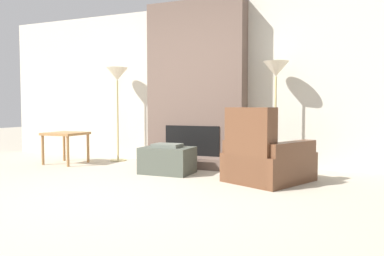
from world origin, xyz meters
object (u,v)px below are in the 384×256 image
Objects in this scene: side_table at (66,137)px; floor_lamp_right at (276,76)px; ottoman at (167,160)px; armchair at (265,161)px; floor_lamp_left at (117,80)px.

side_table is 3.49m from floor_lamp_right.
ottoman is 0.58× the size of armchair.
armchair reaches higher than ottoman.
side_table is at bearing 20.72° from armchair.
armchair is at bearing -17.72° from floor_lamp_left.
floor_lamp_left is (-1.35, 0.79, 1.21)m from ottoman.
side_table is at bearing -169.43° from floor_lamp_right.
armchair is 3.09m from floor_lamp_left.
floor_lamp_right reaches higher than side_table.
ottoman is 1.98m from floor_lamp_left.
ottoman is 0.44× the size of floor_lamp_right.
floor_lamp_right reaches higher than ottoman.
armchair is 0.76× the size of floor_lamp_right.
side_table is at bearing 174.82° from ottoman.
side_table reaches higher than ottoman.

